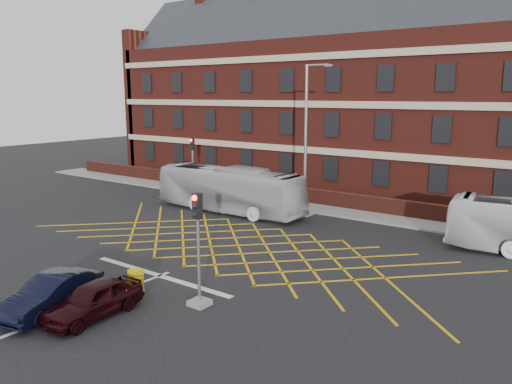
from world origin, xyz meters
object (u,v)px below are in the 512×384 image
Objects in this scene: street_lamp at (306,164)px; direction_signs at (175,173)px; bus_left at (229,189)px; car_navy at (52,294)px; traffic_light_far at (193,169)px; utility_cabinet at (136,281)px; car_maroon at (93,300)px; traffic_light_near at (199,260)px.

direction_signs is at bearing 174.58° from street_lamp.
car_navy is (4.72, -15.94, -0.85)m from bus_left.
traffic_light_far reaches higher than utility_cabinet.
traffic_light_near reaches higher than car_maroon.
direction_signs is (-17.17, 15.89, -0.39)m from traffic_light_near.
street_lamp is 13.27m from direction_signs.
car_navy is 1.08× the size of car_maroon.
car_maroon is 17.85m from street_lamp.
traffic_light_near is 4.42× the size of utility_cabinet.
direction_signs is at bearing -158.42° from traffic_light_far.
car_navy is at bearing -59.45° from traffic_light_far.
bus_left is 4.94× the size of direction_signs.
traffic_light_far is 11.88m from street_lamp.
car_navy is 0.95× the size of traffic_light_far.
direction_signs reaches higher than utility_cabinet.
bus_left is 14.30m from utility_cabinet.
direction_signs is at bearing 111.39° from car_navy.
street_lamp reaches higher than bus_left.
car_navy is 23.49m from direction_signs.
street_lamp reaches higher than direction_signs.
bus_left is at bearing 93.58° from car_navy.
utility_cabinet is (-0.47, 2.32, -0.16)m from car_maroon.
car_navy is at bearing -55.72° from direction_signs.
direction_signs is at bearing 137.22° from traffic_light_near.
car_navy is 3.13m from utility_cabinet.
traffic_light_near reaches higher than utility_cabinet.
bus_left is 15.15m from traffic_light_near.
car_navy is 18.36m from street_lamp.
car_navy reaches higher than car_maroon.
car_navy is at bearing -138.35° from traffic_light_near.
car_navy is at bearing -110.78° from utility_cabinet.
traffic_light_near is 22.77m from traffic_light_far.
car_maroon is 1.70× the size of direction_signs.
car_maroon is at bearing -51.78° from direction_signs.
car_maroon is 2.38m from utility_cabinet.
bus_left reaches higher than car_navy.
car_maroon reaches higher than utility_cabinet.
car_maroon is (6.30, -15.34, -0.88)m from bus_left.
traffic_light_near reaches higher than car_navy.
street_lamp is at bearing -8.84° from traffic_light_far.
car_maroon is at bearing -84.35° from street_lamp.
street_lamp is at bearing 93.41° from car_maroon.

